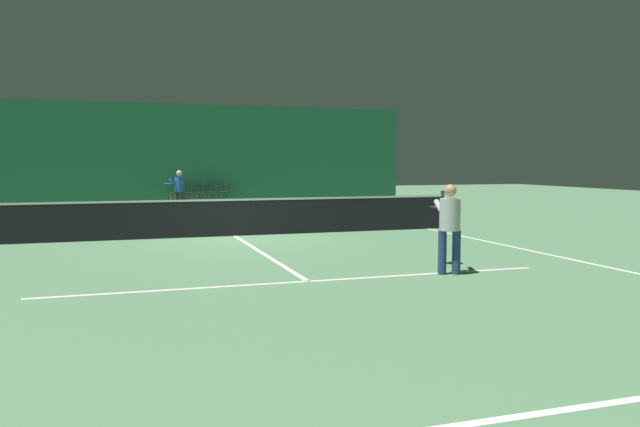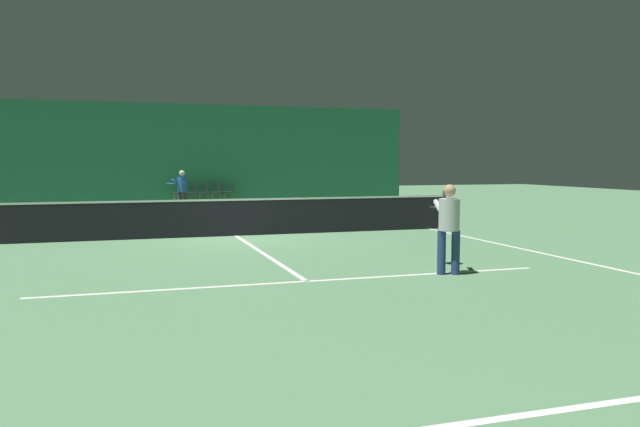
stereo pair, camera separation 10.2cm
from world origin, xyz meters
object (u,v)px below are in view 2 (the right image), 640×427
(player_near, at_px, (448,222))
(courtside_chair_2, at_px, (205,191))
(courtside_chair_1, at_px, (193,191))
(courtside_chair_3, at_px, (217,191))
(courtside_chair_4, at_px, (229,191))
(courtside_chair_0, at_px, (180,191))
(tennis_net, at_px, (236,216))
(player_far, at_px, (182,188))

(player_near, bearing_deg, courtside_chair_2, 21.88)
(courtside_chair_1, bearing_deg, player_near, 5.43)
(courtside_chair_3, bearing_deg, courtside_chair_1, -90.00)
(courtside_chair_3, bearing_deg, player_near, 2.23)
(courtside_chair_1, height_order, courtside_chair_4, same)
(courtside_chair_0, distance_m, courtside_chair_3, 1.76)
(tennis_net, bearing_deg, player_far, 94.31)
(player_near, relative_size, courtside_chair_2, 1.80)
(player_far, height_order, courtside_chair_4, player_far)
(courtside_chair_1, distance_m, courtside_chair_3, 1.18)
(tennis_net, bearing_deg, courtside_chair_3, 83.57)
(tennis_net, height_order, player_near, player_near)
(tennis_net, distance_m, courtside_chair_2, 14.55)
(courtside_chair_2, distance_m, courtside_chair_3, 0.59)
(courtside_chair_1, height_order, courtside_chair_2, same)
(player_near, distance_m, player_far, 14.94)
(player_far, relative_size, courtside_chair_2, 1.87)
(courtside_chair_1, relative_size, courtside_chair_3, 1.00)
(tennis_net, xyz_separation_m, courtside_chair_0, (-0.13, 14.51, -0.03))
(tennis_net, xyz_separation_m, courtside_chair_3, (1.64, 14.51, -0.03))
(courtside_chair_3, bearing_deg, player_far, -19.44)
(tennis_net, distance_m, player_far, 8.17)
(tennis_net, distance_m, courtside_chair_3, 14.60)
(player_far, bearing_deg, courtside_chair_4, -174.76)
(courtside_chair_2, bearing_deg, courtside_chair_3, 90.00)
(courtside_chair_3, xyz_separation_m, courtside_chair_4, (0.59, 0.00, 0.00))
(courtside_chair_1, xyz_separation_m, courtside_chair_2, (0.59, 0.00, 0.00))
(player_far, xyz_separation_m, courtside_chair_1, (1.07, 6.37, -0.43))
(courtside_chair_0, distance_m, courtside_chair_4, 2.35)
(courtside_chair_1, bearing_deg, courtside_chair_0, -90.00)
(courtside_chair_0, relative_size, courtside_chair_1, 1.00)
(player_far, bearing_deg, courtside_chair_1, -160.31)
(player_near, xyz_separation_m, player_far, (-3.07, 14.62, 0.03))
(courtside_chair_4, bearing_deg, player_near, 0.63)
(courtside_chair_2, xyz_separation_m, courtside_chair_3, (0.59, 0.00, 0.00))
(tennis_net, bearing_deg, courtside_chair_2, 85.87)
(player_far, height_order, courtside_chair_1, player_far)
(courtside_chair_2, bearing_deg, player_near, 3.83)
(courtside_chair_0, bearing_deg, player_near, 7.01)
(courtside_chair_1, distance_m, courtside_chair_2, 0.59)
(courtside_chair_2, height_order, courtside_chair_4, same)
(courtside_chair_4, bearing_deg, courtside_chair_3, -90.00)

